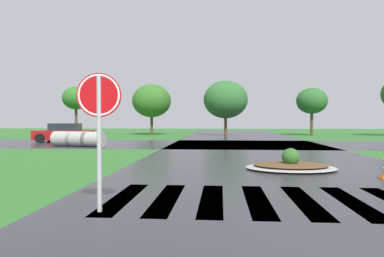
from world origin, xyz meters
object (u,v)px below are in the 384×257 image
median_island (291,165)px  car_blue_compact (64,133)px  drainage_pipe_stack (79,139)px  stop_sign (99,109)px

median_island → car_blue_compact: (-13.34, 13.09, 0.50)m
median_island → drainage_pipe_stack: 13.92m
median_island → stop_sign: bearing=-127.4°
median_island → car_blue_compact: size_ratio=0.69×
stop_sign → median_island: 7.29m
car_blue_compact → median_island: bearing=129.4°
stop_sign → car_blue_compact: 20.82m
stop_sign → drainage_pipe_stack: (-6.32, 14.62, -1.32)m
median_island → car_blue_compact: bearing=135.5°
stop_sign → drainage_pipe_stack: bearing=106.5°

